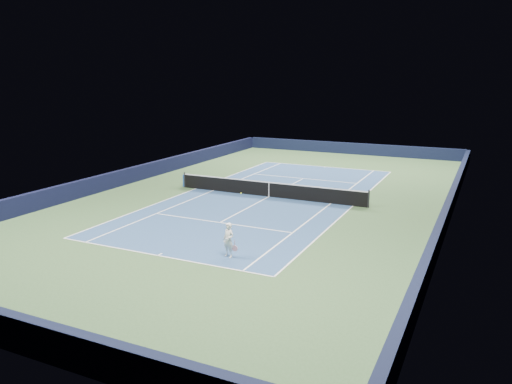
% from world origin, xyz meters
% --- Properties ---
extents(ground, '(40.00, 40.00, 0.00)m').
position_xyz_m(ground, '(0.00, 0.00, 0.00)').
color(ground, '#324F2B').
rests_on(ground, ground).
extents(wall_far, '(22.00, 0.35, 1.10)m').
position_xyz_m(wall_far, '(0.00, 19.82, 0.55)').
color(wall_far, black).
rests_on(wall_far, ground).
extents(wall_right, '(0.35, 40.00, 1.10)m').
position_xyz_m(wall_right, '(10.82, 0.00, 0.55)').
color(wall_right, black).
rests_on(wall_right, ground).
extents(wall_left, '(0.35, 40.00, 1.10)m').
position_xyz_m(wall_left, '(-10.82, 0.00, 0.55)').
color(wall_left, black).
rests_on(wall_left, ground).
extents(court_surface, '(10.97, 23.77, 0.01)m').
position_xyz_m(court_surface, '(0.00, 0.00, 0.00)').
color(court_surface, navy).
rests_on(court_surface, ground).
extents(baseline_far, '(10.97, 0.08, 0.00)m').
position_xyz_m(baseline_far, '(0.00, 11.88, 0.01)').
color(baseline_far, white).
rests_on(baseline_far, ground).
extents(baseline_near, '(10.97, 0.08, 0.00)m').
position_xyz_m(baseline_near, '(0.00, -11.88, 0.01)').
color(baseline_near, white).
rests_on(baseline_near, ground).
extents(sideline_doubles_right, '(0.08, 23.77, 0.00)m').
position_xyz_m(sideline_doubles_right, '(5.49, 0.00, 0.01)').
color(sideline_doubles_right, white).
rests_on(sideline_doubles_right, ground).
extents(sideline_doubles_left, '(0.08, 23.77, 0.00)m').
position_xyz_m(sideline_doubles_left, '(-5.49, 0.00, 0.01)').
color(sideline_doubles_left, white).
rests_on(sideline_doubles_left, ground).
extents(sideline_singles_right, '(0.08, 23.77, 0.00)m').
position_xyz_m(sideline_singles_right, '(4.12, 0.00, 0.01)').
color(sideline_singles_right, white).
rests_on(sideline_singles_right, ground).
extents(sideline_singles_left, '(0.08, 23.77, 0.00)m').
position_xyz_m(sideline_singles_left, '(-4.12, 0.00, 0.01)').
color(sideline_singles_left, white).
rests_on(sideline_singles_left, ground).
extents(service_line_far, '(8.23, 0.08, 0.00)m').
position_xyz_m(service_line_far, '(0.00, 6.40, 0.01)').
color(service_line_far, white).
rests_on(service_line_far, ground).
extents(service_line_near, '(8.23, 0.08, 0.00)m').
position_xyz_m(service_line_near, '(0.00, -6.40, 0.01)').
color(service_line_near, white).
rests_on(service_line_near, ground).
extents(center_service_line, '(0.08, 12.80, 0.00)m').
position_xyz_m(center_service_line, '(0.00, 0.00, 0.01)').
color(center_service_line, white).
rests_on(center_service_line, ground).
extents(center_mark_far, '(0.08, 0.30, 0.00)m').
position_xyz_m(center_mark_far, '(0.00, 11.73, 0.01)').
color(center_mark_far, white).
rests_on(center_mark_far, ground).
extents(center_mark_near, '(0.08, 0.30, 0.00)m').
position_xyz_m(center_mark_near, '(0.00, -11.73, 0.01)').
color(center_mark_near, white).
rests_on(center_mark_near, ground).
extents(tennis_net, '(12.90, 0.10, 1.07)m').
position_xyz_m(tennis_net, '(0.00, 0.00, 0.50)').
color(tennis_net, black).
rests_on(tennis_net, ground).
extents(sponsor_cube, '(0.60, 0.48, 0.84)m').
position_xyz_m(sponsor_cube, '(-6.40, 0.38, 0.42)').
color(sponsor_cube, '#1D4BAE').
rests_on(sponsor_cube, ground).
extents(tennis_player, '(0.77, 1.28, 2.64)m').
position_xyz_m(tennis_player, '(2.86, -10.71, 0.76)').
color(tennis_player, white).
rests_on(tennis_player, ground).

